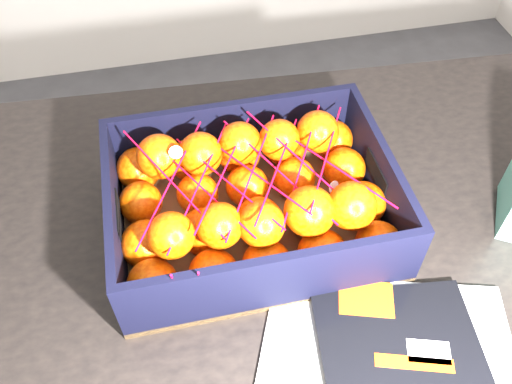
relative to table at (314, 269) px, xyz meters
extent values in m
cube|color=black|center=(0.00, 0.00, 0.08)|extent=(1.25, 0.87, 0.04)
cylinder|color=black|center=(-0.55, 0.35, -0.30)|extent=(0.06, 0.06, 0.71)
cylinder|color=black|center=(0.55, 0.35, -0.30)|extent=(0.06, 0.06, 0.71)
cube|color=silver|center=(0.08, -0.26, 0.11)|extent=(0.28, 0.33, 0.01)
cube|color=#EB490C|center=(0.03, -0.13, 0.12)|extent=(0.09, 0.08, 0.00)
cube|color=white|center=(0.08, -0.22, 0.12)|extent=(0.06, 0.05, 0.00)
cube|color=#EB490C|center=(0.05, -0.23, 0.12)|extent=(0.10, 0.05, 0.00)
cube|color=olive|center=(-0.10, 0.05, 0.10)|extent=(0.42, 0.31, 0.01)
cube|color=black|center=(-0.10, 0.20, 0.16)|extent=(0.42, 0.01, 0.12)
cube|color=black|center=(-0.10, -0.10, 0.16)|extent=(0.42, 0.01, 0.12)
cube|color=black|center=(-0.30, 0.05, 0.16)|extent=(0.01, 0.29, 0.12)
cube|color=black|center=(0.10, 0.05, 0.16)|extent=(0.01, 0.29, 0.12)
sphere|color=#DA4204|center=(-0.26, -0.06, 0.15)|extent=(0.07, 0.07, 0.07)
sphere|color=#DA4204|center=(-0.26, 0.01, 0.15)|extent=(0.07, 0.07, 0.07)
sphere|color=#DA4204|center=(-0.26, 0.08, 0.15)|extent=(0.07, 0.07, 0.07)
sphere|color=#DA4204|center=(-0.26, 0.16, 0.15)|extent=(0.07, 0.07, 0.07)
sphere|color=#DA4204|center=(-0.17, -0.06, 0.15)|extent=(0.07, 0.07, 0.07)
sphere|color=#DA4204|center=(-0.18, 0.01, 0.15)|extent=(0.07, 0.07, 0.07)
sphere|color=#DA4204|center=(-0.17, 0.08, 0.15)|extent=(0.07, 0.07, 0.07)
sphere|color=#DA4204|center=(-0.17, 0.16, 0.15)|extent=(0.07, 0.07, 0.07)
sphere|color=#DA4204|center=(-0.10, -0.06, 0.15)|extent=(0.07, 0.07, 0.07)
sphere|color=#DA4204|center=(-0.09, 0.01, 0.15)|extent=(0.07, 0.07, 0.07)
sphere|color=#DA4204|center=(-0.10, 0.08, 0.15)|extent=(0.07, 0.07, 0.07)
sphere|color=#DA4204|center=(-0.10, 0.16, 0.15)|extent=(0.07, 0.07, 0.07)
sphere|color=#DA4204|center=(-0.02, -0.06, 0.15)|extent=(0.07, 0.07, 0.07)
sphere|color=#DA4204|center=(-0.02, 0.01, 0.15)|extent=(0.07, 0.07, 0.07)
sphere|color=#DA4204|center=(-0.02, 0.08, 0.15)|extent=(0.07, 0.07, 0.07)
sphere|color=#DA4204|center=(-0.02, 0.16, 0.15)|extent=(0.07, 0.07, 0.07)
sphere|color=#DA4204|center=(0.06, -0.07, 0.15)|extent=(0.07, 0.07, 0.07)
sphere|color=#DA4204|center=(0.07, 0.01, 0.15)|extent=(0.07, 0.07, 0.07)
sphere|color=#DA4204|center=(0.06, 0.09, 0.15)|extent=(0.07, 0.07, 0.07)
sphere|color=#DA4204|center=(0.07, 0.15, 0.15)|extent=(0.07, 0.07, 0.07)
sphere|color=#DA4204|center=(-0.22, -0.03, 0.20)|extent=(0.06, 0.06, 0.06)
sphere|color=#DA4204|center=(-0.22, 0.12, 0.20)|extent=(0.07, 0.07, 0.07)
sphere|color=#DA4204|center=(-0.16, -0.02, 0.20)|extent=(0.06, 0.06, 0.06)
sphere|color=#DA4204|center=(-0.16, 0.12, 0.20)|extent=(0.07, 0.07, 0.07)
sphere|color=#DA4204|center=(-0.10, -0.03, 0.20)|extent=(0.07, 0.07, 0.07)
sphere|color=#DA4204|center=(-0.10, 0.12, 0.20)|extent=(0.07, 0.07, 0.07)
sphere|color=#DA4204|center=(-0.03, -0.03, 0.20)|extent=(0.07, 0.07, 0.07)
sphere|color=#DA4204|center=(-0.04, 0.12, 0.20)|extent=(0.06, 0.06, 0.06)
sphere|color=#DA4204|center=(0.03, -0.03, 0.20)|extent=(0.07, 0.07, 0.07)
sphere|color=#DA4204|center=(0.03, 0.12, 0.20)|extent=(0.07, 0.07, 0.07)
cylinder|color=red|center=(-0.21, 0.05, 0.22)|extent=(0.12, 0.22, 0.02)
cylinder|color=red|center=(-0.17, 0.04, 0.21)|extent=(0.12, 0.22, 0.01)
cylinder|color=red|center=(-0.13, 0.04, 0.22)|extent=(0.12, 0.22, 0.02)
cylinder|color=red|center=(-0.10, 0.05, 0.22)|extent=(0.12, 0.22, 0.04)
cylinder|color=red|center=(-0.06, 0.05, 0.21)|extent=(0.12, 0.22, 0.02)
cylinder|color=red|center=(-0.02, 0.05, 0.22)|extent=(0.12, 0.22, 0.03)
cylinder|color=red|center=(0.02, 0.04, 0.22)|extent=(0.12, 0.22, 0.03)
cylinder|color=red|center=(-0.21, 0.05, 0.22)|extent=(0.12, 0.22, 0.01)
cylinder|color=red|center=(-0.17, 0.04, 0.22)|extent=(0.12, 0.22, 0.01)
cylinder|color=red|center=(-0.13, 0.05, 0.22)|extent=(0.12, 0.22, 0.02)
cylinder|color=red|center=(-0.10, 0.04, 0.22)|extent=(0.12, 0.22, 0.01)
cylinder|color=red|center=(-0.06, 0.04, 0.22)|extent=(0.12, 0.22, 0.03)
cylinder|color=red|center=(-0.02, 0.05, 0.22)|extent=(0.12, 0.22, 0.02)
cylinder|color=red|center=(0.02, 0.05, 0.22)|extent=(0.12, 0.22, 0.03)
cylinder|color=red|center=(-0.23, -0.09, 0.19)|extent=(0.00, 0.03, 0.09)
cylinder|color=red|center=(-0.20, -0.09, 0.19)|extent=(0.01, 0.04, 0.08)
camera|label=1|loc=(-0.20, -0.46, 0.78)|focal=37.85mm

